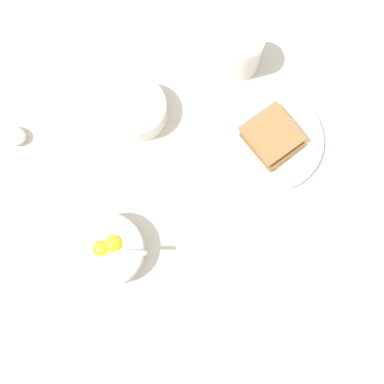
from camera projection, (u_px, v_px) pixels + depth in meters
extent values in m
plane|color=beige|center=(149.00, 141.00, 0.78)|extent=(3.00, 3.00, 0.00)
cylinder|color=white|center=(109.00, 250.00, 0.71)|extent=(0.14, 0.14, 0.05)
cylinder|color=white|center=(108.00, 250.00, 0.71)|extent=(0.11, 0.11, 0.02)
ellipsoid|color=yellow|center=(114.00, 243.00, 0.69)|extent=(0.03, 0.03, 0.02)
ellipsoid|color=yellow|center=(101.00, 248.00, 0.69)|extent=(0.03, 0.03, 0.02)
cylinder|color=black|center=(109.00, 257.00, 0.69)|extent=(0.02, 0.02, 0.00)
ellipsoid|color=silver|center=(114.00, 250.00, 0.69)|extent=(0.03, 0.02, 0.01)
cube|color=silver|center=(134.00, 252.00, 0.67)|extent=(0.05, 0.02, 0.03)
cylinder|color=white|center=(269.00, 139.00, 0.77)|extent=(0.22, 0.22, 0.01)
cylinder|color=white|center=(269.00, 138.00, 0.76)|extent=(0.16, 0.16, 0.00)
cube|color=brown|center=(272.00, 140.00, 0.76)|extent=(0.13, 0.13, 0.01)
cube|color=#9E7042|center=(272.00, 134.00, 0.74)|extent=(0.13, 0.13, 0.01)
ellipsoid|color=white|center=(12.00, 136.00, 0.77)|extent=(0.07, 0.05, 0.03)
cylinder|color=white|center=(137.00, 110.00, 0.76)|extent=(0.12, 0.12, 0.05)
cylinder|color=white|center=(135.00, 107.00, 0.75)|extent=(0.10, 0.10, 0.01)
cylinder|color=silver|center=(242.00, 53.00, 0.77)|extent=(0.08, 0.08, 0.09)
cylinder|color=#472B16|center=(244.00, 43.00, 0.73)|extent=(0.06, 0.06, 0.01)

